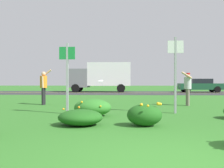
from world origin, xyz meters
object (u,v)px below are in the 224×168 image
at_px(person_thrower_orange_shirt, 44,85).
at_px(box_truck_gray, 101,76).
at_px(car_dark_green_center_left, 200,85).
at_px(frisbee_white, 101,81).
at_px(sign_post_by_roadside, 175,67).
at_px(person_catcher_red_cap_gray_shirt, 188,86).
at_px(sign_post_near_path, 67,71).

relative_size(person_thrower_orange_shirt, box_truck_gray, 0.26).
bearing_deg(car_dark_green_center_left, person_thrower_orange_shirt, -127.18).
height_order(frisbee_white, box_truck_gray, box_truck_gray).
xyz_separation_m(frisbee_white, car_dark_green_center_left, (9.27, 15.71, -0.43)).
bearing_deg(box_truck_gray, frisbee_white, -84.72).
bearing_deg(person_thrower_orange_shirt, sign_post_by_roadside, -28.41).
bearing_deg(car_dark_green_center_left, frisbee_white, -120.56).
relative_size(person_thrower_orange_shirt, frisbee_white, 6.01).
bearing_deg(person_catcher_red_cap_gray_shirt, car_dark_green_center_left, 72.30).
height_order(sign_post_by_roadside, box_truck_gray, box_truck_gray).
bearing_deg(person_catcher_red_cap_gray_shirt, frisbee_white, 175.94).
bearing_deg(sign_post_by_roadside, sign_post_near_path, -174.65).
distance_m(car_dark_green_center_left, box_truck_gray, 10.78).
bearing_deg(sign_post_by_roadside, car_dark_green_center_left, 71.82).
relative_size(sign_post_near_path, sign_post_by_roadside, 0.91).
xyz_separation_m(person_catcher_red_cap_gray_shirt, box_truck_gray, (-5.62, 16.00, 0.86)).
bearing_deg(car_dark_green_center_left, sign_post_near_path, -117.48).
relative_size(sign_post_by_roadside, frisbee_white, 9.32).
relative_size(car_dark_green_center_left, box_truck_gray, 0.67).
bearing_deg(person_catcher_red_cap_gray_shirt, sign_post_by_roadside, -110.68).
xyz_separation_m(sign_post_by_roadside, box_truck_gray, (-4.47, 19.05, 0.16)).
xyz_separation_m(sign_post_near_path, person_catcher_red_cap_gray_shirt, (4.99, 3.40, -0.57)).
bearing_deg(car_dark_green_center_left, person_catcher_red_cap_gray_shirt, -107.70).
bearing_deg(sign_post_by_roadside, box_truck_gray, 103.20).
bearing_deg(person_thrower_orange_shirt, person_catcher_red_cap_gray_shirt, -0.81).
distance_m(person_catcher_red_cap_gray_shirt, frisbee_white, 4.18).
height_order(person_catcher_red_cap_gray_shirt, car_dark_green_center_left, person_catcher_red_cap_gray_shirt).
xyz_separation_m(person_thrower_orange_shirt, person_catcher_red_cap_gray_shirt, (6.96, -0.10, -0.03)).
distance_m(person_catcher_red_cap_gray_shirt, box_truck_gray, 16.98).
bearing_deg(person_thrower_orange_shirt, car_dark_green_center_left, 52.82).
height_order(person_thrower_orange_shirt, frisbee_white, person_thrower_orange_shirt).
bearing_deg(box_truck_gray, person_catcher_red_cap_gray_shirt, -70.66).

